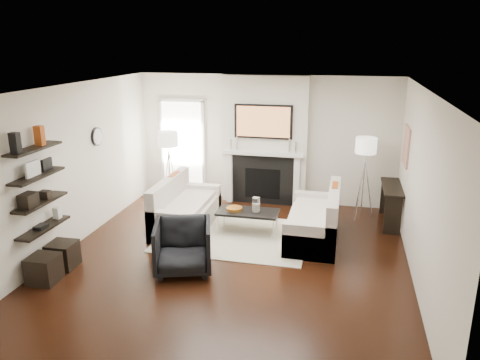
% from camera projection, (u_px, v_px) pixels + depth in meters
% --- Properties ---
extents(room_envelope, '(6.00, 6.00, 6.00)m').
position_uv_depth(room_envelope, '(231.00, 178.00, 7.11)').
color(room_envelope, black).
rests_on(room_envelope, ground).
extents(chimney_breast, '(1.80, 0.25, 2.70)m').
position_uv_depth(chimney_breast, '(264.00, 141.00, 9.80)').
color(chimney_breast, silver).
rests_on(chimney_breast, floor).
extents(fireplace_surround, '(1.30, 0.02, 1.04)m').
position_uv_depth(fireplace_surround, '(263.00, 180.00, 9.91)').
color(fireplace_surround, black).
rests_on(fireplace_surround, floor).
extents(firebox, '(0.75, 0.02, 0.65)m').
position_uv_depth(firebox, '(263.00, 184.00, 9.92)').
color(firebox, black).
rests_on(firebox, floor).
extents(mantel_pilaster_l, '(0.12, 0.08, 1.10)m').
position_uv_depth(mantel_pilaster_l, '(229.00, 177.00, 10.03)').
color(mantel_pilaster_l, white).
rests_on(mantel_pilaster_l, floor).
extents(mantel_pilaster_r, '(0.12, 0.08, 1.10)m').
position_uv_depth(mantel_pilaster_r, '(296.00, 182.00, 9.72)').
color(mantel_pilaster_r, white).
rests_on(mantel_pilaster_r, floor).
extents(mantel_shelf, '(1.70, 0.18, 0.07)m').
position_uv_depth(mantel_shelf, '(263.00, 153.00, 9.69)').
color(mantel_shelf, white).
rests_on(mantel_shelf, chimney_breast).
extents(tv_body, '(1.20, 0.06, 0.70)m').
position_uv_depth(tv_body, '(263.00, 122.00, 9.53)').
color(tv_body, black).
rests_on(tv_body, chimney_breast).
extents(tv_screen, '(1.10, 0.00, 0.62)m').
position_uv_depth(tv_screen, '(263.00, 122.00, 9.50)').
color(tv_screen, '#BF723F').
rests_on(tv_screen, tv_body).
extents(candlestick_l_tall, '(0.04, 0.04, 0.30)m').
position_uv_depth(candlestick_l_tall, '(237.00, 143.00, 9.77)').
color(candlestick_l_tall, silver).
rests_on(candlestick_l_tall, mantel_shelf).
extents(candlestick_l_short, '(0.04, 0.04, 0.24)m').
position_uv_depth(candlestick_l_short, '(231.00, 144.00, 9.80)').
color(candlestick_l_short, silver).
rests_on(candlestick_l_short, mantel_shelf).
extents(candlestick_r_tall, '(0.04, 0.04, 0.30)m').
position_uv_depth(candlestick_r_tall, '(289.00, 146.00, 9.53)').
color(candlestick_r_tall, silver).
rests_on(candlestick_r_tall, mantel_shelf).
extents(candlestick_r_short, '(0.04, 0.04, 0.24)m').
position_uv_depth(candlestick_r_short, '(296.00, 148.00, 9.51)').
color(candlestick_r_short, silver).
rests_on(candlestick_r_short, mantel_shelf).
extents(hallway_panel, '(0.90, 0.02, 2.10)m').
position_uv_depth(hallway_panel, '(183.00, 149.00, 10.38)').
color(hallway_panel, white).
rests_on(hallway_panel, floor).
extents(door_trim_l, '(0.06, 0.06, 2.16)m').
position_uv_depth(door_trim_l, '(162.00, 148.00, 10.47)').
color(door_trim_l, white).
rests_on(door_trim_l, floor).
extents(door_trim_r, '(0.06, 0.06, 2.16)m').
position_uv_depth(door_trim_r, '(203.00, 150.00, 10.26)').
color(door_trim_r, white).
rests_on(door_trim_r, floor).
extents(door_trim_top, '(1.02, 0.06, 0.06)m').
position_uv_depth(door_trim_top, '(181.00, 100.00, 10.05)').
color(door_trim_top, white).
rests_on(door_trim_top, wall_back).
extents(rug, '(2.60, 2.00, 0.01)m').
position_uv_depth(rug, '(234.00, 236.00, 8.38)').
color(rug, '#BBB499').
rests_on(rug, floor).
extents(loveseat_left_base, '(0.85, 1.80, 0.42)m').
position_uv_depth(loveseat_left_base, '(187.00, 217.00, 8.73)').
color(loveseat_left_base, beige).
rests_on(loveseat_left_base, floor).
extents(loveseat_left_back, '(0.18, 1.80, 0.80)m').
position_uv_depth(loveseat_left_back, '(169.00, 199.00, 8.71)').
color(loveseat_left_back, beige).
rests_on(loveseat_left_back, floor).
extents(loveseat_left_arm_n, '(0.85, 0.18, 0.60)m').
position_uv_depth(loveseat_left_arm_n, '(171.00, 228.00, 7.95)').
color(loveseat_left_arm_n, beige).
rests_on(loveseat_left_arm_n, floor).
extents(loveseat_left_arm_s, '(0.85, 0.18, 0.60)m').
position_uv_depth(loveseat_left_arm_s, '(200.00, 198.00, 9.46)').
color(loveseat_left_arm_s, beige).
rests_on(loveseat_left_arm_s, floor).
extents(loveseat_left_cushion, '(0.63, 1.44, 0.10)m').
position_uv_depth(loveseat_left_cushion, '(189.00, 204.00, 8.64)').
color(loveseat_left_cushion, beige).
rests_on(loveseat_left_cushion, loveseat_left_base).
extents(pillow_left_orange, '(0.10, 0.42, 0.42)m').
position_uv_depth(pillow_left_orange, '(174.00, 184.00, 8.93)').
color(pillow_left_orange, '#9F4313').
rests_on(pillow_left_orange, loveseat_left_cushion).
extents(pillow_left_charcoal, '(0.10, 0.40, 0.40)m').
position_uv_depth(pillow_left_charcoal, '(162.00, 194.00, 8.37)').
color(pillow_left_charcoal, black).
rests_on(pillow_left_charcoal, loveseat_left_cushion).
extents(loveseat_right_base, '(0.85, 1.80, 0.42)m').
position_uv_depth(loveseat_right_base, '(313.00, 228.00, 8.19)').
color(loveseat_right_base, beige).
rests_on(loveseat_right_base, floor).
extents(loveseat_right_back, '(0.18, 1.80, 0.80)m').
position_uv_depth(loveseat_right_back, '(333.00, 213.00, 8.03)').
color(loveseat_right_back, beige).
rests_on(loveseat_right_back, floor).
extents(loveseat_right_arm_n, '(0.85, 0.18, 0.60)m').
position_uv_depth(loveseat_right_arm_n, '(309.00, 242.00, 7.41)').
color(loveseat_right_arm_n, beige).
rests_on(loveseat_right_arm_n, floor).
extents(loveseat_right_arm_s, '(0.85, 0.18, 0.60)m').
position_uv_depth(loveseat_right_arm_s, '(316.00, 208.00, 8.92)').
color(loveseat_right_arm_s, beige).
rests_on(loveseat_right_arm_s, floor).
extents(loveseat_right_cushion, '(0.63, 1.44, 0.10)m').
position_uv_depth(loveseat_right_cushion, '(310.00, 214.00, 8.13)').
color(loveseat_right_cushion, beige).
rests_on(loveseat_right_cushion, loveseat_right_base).
extents(pillow_right_orange, '(0.10, 0.42, 0.42)m').
position_uv_depth(pillow_right_orange, '(334.00, 196.00, 8.25)').
color(pillow_right_orange, '#9F4313').
rests_on(pillow_right_orange, loveseat_right_cushion).
extents(pillow_right_charcoal, '(0.10, 0.40, 0.40)m').
position_uv_depth(pillow_right_charcoal, '(333.00, 208.00, 7.70)').
color(pillow_right_charcoal, black).
rests_on(pillow_right_charcoal, loveseat_right_cushion).
extents(coffee_table, '(1.10, 0.55, 0.04)m').
position_uv_depth(coffee_table, '(248.00, 212.00, 8.42)').
color(coffee_table, black).
rests_on(coffee_table, floor).
extents(coffee_leg_nw, '(0.02, 0.02, 0.38)m').
position_uv_depth(coffee_leg_nw, '(218.00, 225.00, 8.38)').
color(coffee_leg_nw, silver).
rests_on(coffee_leg_nw, floor).
extents(coffee_leg_ne, '(0.02, 0.02, 0.38)m').
position_uv_depth(coffee_leg_ne, '(273.00, 230.00, 8.16)').
color(coffee_leg_ne, silver).
rests_on(coffee_leg_ne, floor).
extents(coffee_leg_sw, '(0.02, 0.02, 0.38)m').
position_uv_depth(coffee_leg_sw, '(224.00, 216.00, 8.79)').
color(coffee_leg_sw, silver).
rests_on(coffee_leg_sw, floor).
extents(coffee_leg_se, '(0.02, 0.02, 0.38)m').
position_uv_depth(coffee_leg_se, '(277.00, 221.00, 8.57)').
color(coffee_leg_se, silver).
rests_on(coffee_leg_se, floor).
extents(hurricane_glass, '(0.14, 0.14, 0.25)m').
position_uv_depth(hurricane_glass, '(256.00, 204.00, 8.34)').
color(hurricane_glass, white).
rests_on(hurricane_glass, coffee_table).
extents(hurricane_candle, '(0.11, 0.11, 0.17)m').
position_uv_depth(hurricane_candle, '(256.00, 208.00, 8.36)').
color(hurricane_candle, white).
rests_on(hurricane_candle, coffee_table).
extents(copper_bowl, '(0.29, 0.29, 0.05)m').
position_uv_depth(copper_bowl, '(234.00, 209.00, 8.46)').
color(copper_bowl, '#BA6E1F').
rests_on(copper_bowl, coffee_table).
extents(armchair, '(1.02, 0.99, 0.85)m').
position_uv_depth(armchair, '(183.00, 244.00, 7.01)').
color(armchair, black).
rests_on(armchair, floor).
extents(lamp_left_post, '(0.02, 0.02, 1.20)m').
position_uv_depth(lamp_left_post, '(170.00, 179.00, 9.72)').
color(lamp_left_post, silver).
rests_on(lamp_left_post, floor).
extents(lamp_left_shade, '(0.40, 0.40, 0.30)m').
position_uv_depth(lamp_left_shade, '(168.00, 139.00, 9.47)').
color(lamp_left_shade, white).
rests_on(lamp_left_shade, lamp_left_post).
extents(lamp_left_leg_a, '(0.25, 0.02, 1.23)m').
position_uv_depth(lamp_left_leg_a, '(175.00, 179.00, 9.69)').
color(lamp_left_leg_a, silver).
rests_on(lamp_left_leg_a, floor).
extents(lamp_left_leg_b, '(0.14, 0.22, 1.23)m').
position_uv_depth(lamp_left_leg_b, '(169.00, 178.00, 9.82)').
color(lamp_left_leg_b, silver).
rests_on(lamp_left_leg_b, floor).
extents(lamp_left_leg_c, '(0.14, 0.22, 1.23)m').
position_uv_depth(lamp_left_leg_c, '(166.00, 180.00, 9.64)').
color(lamp_left_leg_c, silver).
rests_on(lamp_left_leg_c, floor).
extents(lamp_right_post, '(0.02, 0.02, 1.20)m').
position_uv_depth(lamp_right_post, '(363.00, 188.00, 9.13)').
color(lamp_right_post, silver).
rests_on(lamp_right_post, floor).
extents(lamp_right_shade, '(0.40, 0.40, 0.30)m').
position_uv_depth(lamp_right_shade, '(366.00, 145.00, 8.89)').
color(lamp_right_shade, white).
rests_on(lamp_right_shade, lamp_right_post).
extents(lamp_right_leg_a, '(0.25, 0.02, 1.23)m').
position_uv_depth(lamp_right_leg_a, '(369.00, 188.00, 9.11)').
color(lamp_right_leg_a, silver).
rests_on(lamp_right_leg_a, floor).
extents(lamp_right_leg_b, '(0.14, 0.22, 1.23)m').
position_uv_depth(lamp_right_leg_b, '(360.00, 186.00, 9.23)').
color(lamp_right_leg_b, silver).
rests_on(lamp_right_leg_b, floor).
extents(lamp_right_leg_c, '(0.14, 0.22, 1.23)m').
position_uv_depth(lamp_right_leg_c, '(360.00, 189.00, 9.05)').
color(lamp_right_leg_c, silver).
rests_on(lamp_right_leg_c, floor).
extents(console_top, '(0.35, 1.20, 0.04)m').
position_uv_depth(console_top, '(392.00, 187.00, 8.76)').
color(console_top, black).
rests_on(console_top, floor).
extents(console_leg_n, '(0.30, 0.04, 0.71)m').
position_uv_depth(console_leg_n, '(393.00, 216.00, 8.35)').
color(console_leg_n, black).
rests_on(console_leg_n, floor).
extents(console_leg_s, '(0.30, 0.04, 0.71)m').
position_uv_depth(console_leg_s, '(388.00, 197.00, 9.38)').
color(console_leg_s, black).
rests_on(console_leg_s, floor).
extents(wall_art, '(0.03, 0.70, 0.70)m').
position_uv_depth(wall_art, '(406.00, 146.00, 8.38)').
color(wall_art, tan).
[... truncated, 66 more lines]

